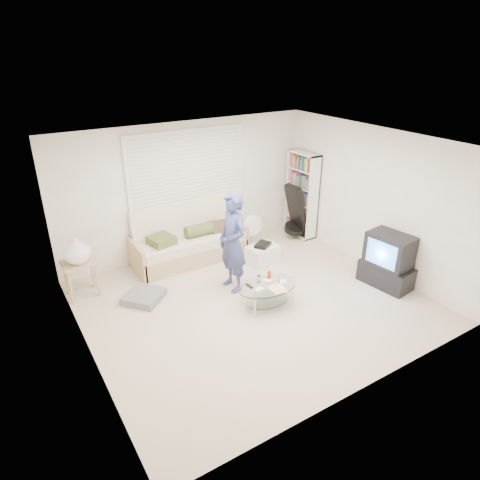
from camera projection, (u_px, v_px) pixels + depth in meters
ground at (253, 302)px, 6.79m from camera, size 5.00×5.00×0.00m
room_shell at (237, 196)px, 6.47m from camera, size 5.02×4.52×2.51m
window_blinds at (188, 174)px, 7.84m from camera, size 2.32×0.08×1.62m
futon_sofa at (189, 243)px, 8.00m from camera, size 2.12×0.85×1.04m
grey_floor_pillow at (144, 296)px, 6.82m from camera, size 0.78×0.78×0.12m
side_table at (77, 252)px, 6.68m from camera, size 0.52×0.42×1.03m
bookshelf at (302, 195)px, 8.84m from camera, size 0.28×0.74×1.76m
guitar_case at (296, 215)px, 8.81m from camera, size 0.46×0.43×1.13m
floor_fan at (252, 229)px, 8.43m from camera, size 0.43×0.28×0.70m
storage_bin at (263, 254)px, 7.94m from camera, size 0.60×0.45×0.39m
tv_unit at (388, 261)px, 7.09m from camera, size 0.56×0.90×0.93m
coffee_table at (268, 289)px, 6.58m from camera, size 1.01×0.68×0.48m
standing_person at (233, 243)px, 6.83m from camera, size 0.42×0.62×1.67m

